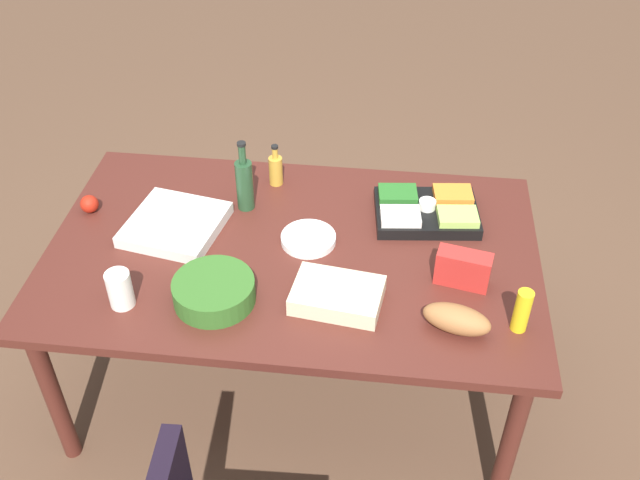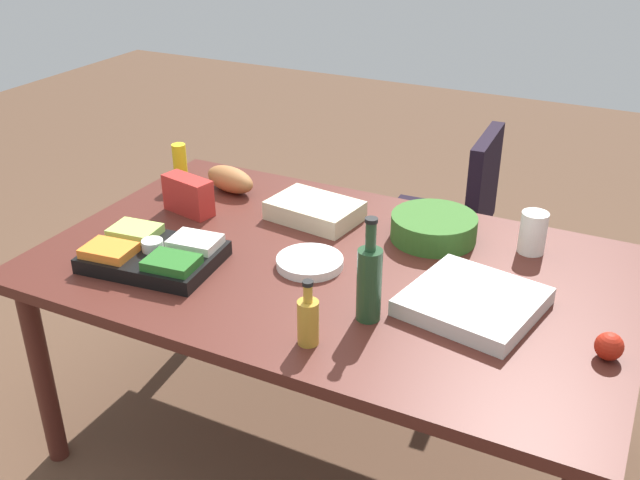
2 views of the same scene
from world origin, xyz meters
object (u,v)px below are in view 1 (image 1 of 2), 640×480
(wine_bottle, at_px, (245,183))
(mustard_bottle, at_px, (522,311))
(conference_table, at_px, (293,263))
(sheet_cake, at_px, (337,295))
(veggie_tray, at_px, (427,211))
(paper_plate_stack, at_px, (308,239))
(bread_loaf, at_px, (457,319))
(dressing_bottle, at_px, (276,169))
(apple_red, at_px, (89,204))
(pizza_box, at_px, (175,225))
(salad_bowl, at_px, (214,291))
(mayo_jar, at_px, (120,289))
(chip_bag_red, at_px, (463,269))

(wine_bottle, relative_size, mustard_bottle, 1.86)
(conference_table, xyz_separation_m, sheet_cake, (-0.21, 0.27, 0.11))
(veggie_tray, distance_m, paper_plate_stack, 0.51)
(conference_table, height_order, bread_loaf, bread_loaf)
(wine_bottle, height_order, veggie_tray, wine_bottle)
(wine_bottle, xyz_separation_m, dressing_bottle, (-0.10, -0.19, -0.05))
(wine_bottle, bearing_deg, dressing_bottle, -117.79)
(apple_red, xyz_separation_m, dressing_bottle, (-0.74, -0.29, 0.04))
(wine_bottle, relative_size, veggie_tray, 0.71)
(dressing_bottle, bearing_deg, sheet_cake, 115.66)
(pizza_box, bearing_deg, mustard_bottle, 174.18)
(veggie_tray, height_order, sheet_cake, veggie_tray)
(dressing_bottle, height_order, salad_bowl, dressing_bottle)
(mayo_jar, relative_size, salad_bowl, 0.48)
(sheet_cake, bearing_deg, veggie_tray, -120.43)
(pizza_box, relative_size, wine_bottle, 1.13)
(chip_bag_red, bearing_deg, pizza_box, -9.08)
(pizza_box, height_order, dressing_bottle, dressing_bottle)
(conference_table, distance_m, sheet_cake, 0.36)
(mayo_jar, height_order, apple_red, mayo_jar)
(mayo_jar, bearing_deg, dressing_bottle, -117.96)
(mayo_jar, height_order, bread_loaf, mayo_jar)
(wine_bottle, distance_m, veggie_tray, 0.76)
(mustard_bottle, bearing_deg, paper_plate_stack, -25.75)
(sheet_cake, bearing_deg, pizza_box, -26.16)
(mayo_jar, bearing_deg, apple_red, -58.83)
(apple_red, distance_m, dressing_bottle, 0.80)
(apple_red, distance_m, paper_plate_stack, 0.94)
(dressing_bottle, bearing_deg, mayo_jar, 62.04)
(pizza_box, bearing_deg, paper_plate_stack, -170.86)
(chip_bag_red, bearing_deg, conference_table, -10.03)
(apple_red, height_order, mustard_bottle, mustard_bottle)
(pizza_box, xyz_separation_m, chip_bag_red, (-1.15, 0.18, 0.04))
(chip_bag_red, bearing_deg, mayo_jar, 11.88)
(mustard_bottle, height_order, dressing_bottle, dressing_bottle)
(chip_bag_red, xyz_separation_m, dressing_bottle, (0.79, -0.55, 0.00))
(mustard_bottle, bearing_deg, wine_bottle, -28.14)
(pizza_box, height_order, bread_loaf, bread_loaf)
(bread_loaf, bearing_deg, dressing_bottle, -46.12)
(paper_plate_stack, xyz_separation_m, sheet_cake, (-0.15, 0.33, 0.02))
(conference_table, height_order, mustard_bottle, mustard_bottle)
(apple_red, height_order, dressing_bottle, dressing_bottle)
(mustard_bottle, distance_m, dressing_bottle, 1.25)
(pizza_box, bearing_deg, mayo_jar, 90.97)
(sheet_cake, bearing_deg, salad_bowl, 5.24)
(apple_red, distance_m, mustard_bottle, 1.79)
(mayo_jar, distance_m, bread_loaf, 1.20)
(salad_bowl, xyz_separation_m, bread_loaf, (-0.87, 0.04, 0.01))
(pizza_box, distance_m, paper_plate_stack, 0.55)
(veggie_tray, bearing_deg, chip_bag_red, 109.23)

